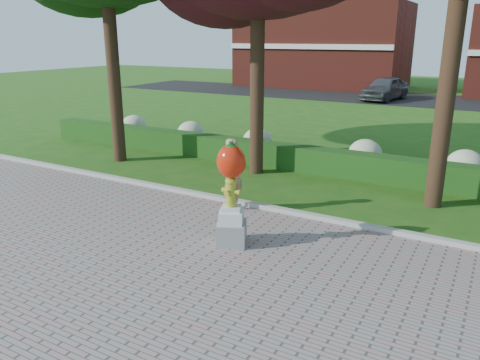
{
  "coord_description": "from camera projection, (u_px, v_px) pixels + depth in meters",
  "views": [
    {
      "loc": [
        4.79,
        -7.07,
        4.25
      ],
      "look_at": [
        0.22,
        1.0,
        1.41
      ],
      "focal_mm": 35.0,
      "sensor_mm": 36.0,
      "label": 1
    }
  ],
  "objects": [
    {
      "name": "ground",
      "position": [
        206.0,
        258.0,
        9.38
      ],
      "size": [
        100.0,
        100.0,
        0.0
      ],
      "primitive_type": "plane",
      "color": "#225615",
      "rests_on": "ground"
    },
    {
      "name": "curb",
      "position": [
        271.0,
        209.0,
        11.86
      ],
      "size": [
        40.0,
        0.18,
        0.15
      ],
      "primitive_type": "cube",
      "color": "#ADADA5",
      "rests_on": "ground"
    },
    {
      "name": "lawn_hedge",
      "position": [
        325.0,
        161.0,
        15.09
      ],
      "size": [
        24.0,
        0.7,
        0.8
      ],
      "primitive_type": "cube",
      "color": "#154915",
      "rests_on": "ground"
    },
    {
      "name": "hydrangea_row",
      "position": [
        352.0,
        153.0,
        15.61
      ],
      "size": [
        20.1,
        1.1,
        0.99
      ],
      "color": "#A8B48A",
      "rests_on": "ground"
    },
    {
      "name": "street",
      "position": [
        427.0,
        100.0,
        32.67
      ],
      "size": [
        50.0,
        8.0,
        0.02
      ],
      "primitive_type": "cube",
      "color": "black",
      "rests_on": "ground"
    },
    {
      "name": "building_left",
      "position": [
        323.0,
        46.0,
        41.35
      ],
      "size": [
        14.0,
        8.0,
        7.0
      ],
      "primitive_type": "cube",
      "color": "maroon",
      "rests_on": "ground"
    },
    {
      "name": "hydrant_sculpture",
      "position": [
        231.0,
        191.0,
        9.6
      ],
      "size": [
        0.79,
        0.79,
        2.21
      ],
      "rotation": [
        0.0,
        0.0,
        0.43
      ],
      "color": "gray",
      "rests_on": "walkway"
    },
    {
      "name": "woman",
      "position": [
        234.0,
        175.0,
        11.67
      ],
      "size": [
        0.59,
        0.76,
        1.83
      ],
      "primitive_type": "imported",
      "rotation": [
        0.0,
        0.0,
        1.31
      ],
      "color": "tan",
      "rests_on": "walkway"
    },
    {
      "name": "parked_car",
      "position": [
        385.0,
        88.0,
        32.49
      ],
      "size": [
        2.76,
        5.09,
        1.64
      ],
      "primitive_type": "imported",
      "rotation": [
        0.0,
        0.0,
        -0.18
      ],
      "color": "#44474C",
      "rests_on": "street"
    }
  ]
}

